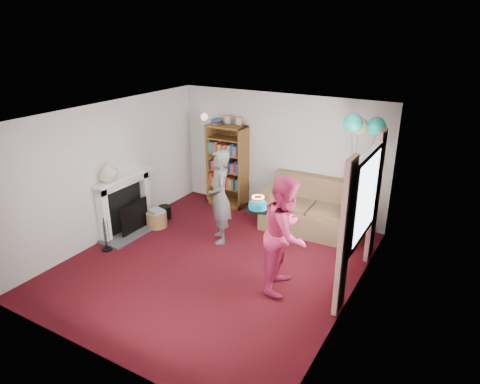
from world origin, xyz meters
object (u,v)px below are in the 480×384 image
Objects in this scene: bookcase at (228,166)px; sofa at (313,211)px; person_magenta at (286,234)px; person_striped at (220,197)px; birthday_cake at (258,206)px.

sofa is (2.08, -0.22, -0.51)m from bookcase.
bookcase is 3.35m from person_magenta.
person_striped is 1.21m from birthday_cake.
person_striped is 5.08× the size of birthday_cake.
sofa is 1.08× the size of person_striped.
bookcase is 2.77m from birthday_cake.
bookcase is 5.87× the size of birthday_cake.
bookcase is at bearing 167.64° from person_striped.
sofa is at bearing 0.54° from person_magenta.
birthday_cake is (1.82, -2.08, 0.24)m from bookcase.
birthday_cake is at bearing 59.02° from person_magenta.
bookcase reaches higher than person_magenta.
sofa is 1.92m from person_striped.
person_striped is at bearing 152.94° from birthday_cake.
person_striped is at bearing -63.51° from bookcase.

